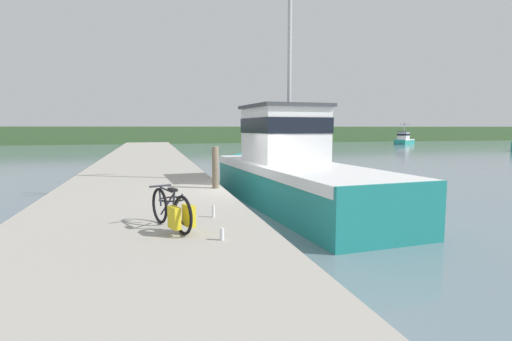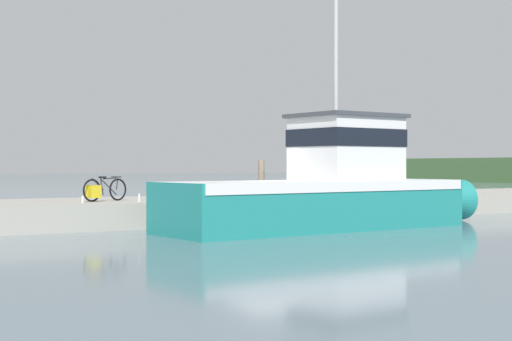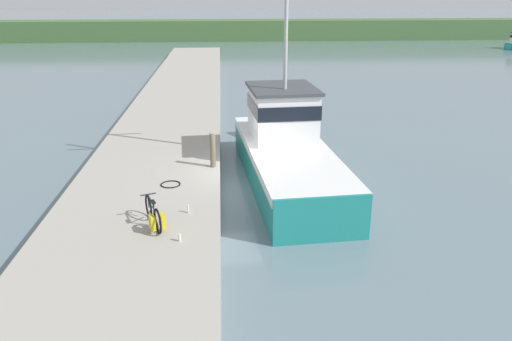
{
  "view_description": "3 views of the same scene",
  "coord_description": "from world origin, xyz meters",
  "views": [
    {
      "loc": [
        -2.97,
        -12.0,
        2.68
      ],
      "look_at": [
        -0.08,
        -1.09,
        1.45
      ],
      "focal_mm": 28.0,
      "sensor_mm": 36.0,
      "label": 1
    },
    {
      "loc": [
        20.78,
        -13.19,
        1.9
      ],
      "look_at": [
        0.5,
        -0.88,
        1.75
      ],
      "focal_mm": 55.0,
      "sensor_mm": 36.0,
      "label": 2
    },
    {
      "loc": [
        -0.64,
        -17.27,
        7.03
      ],
      "look_at": [
        0.37,
        -2.45,
        1.58
      ],
      "focal_mm": 35.0,
      "sensor_mm": 36.0,
      "label": 3
    }
  ],
  "objects": [
    {
      "name": "ground_plane",
      "position": [
        0.0,
        0.0,
        0.0
      ],
      "size": [
        320.0,
        320.0,
        0.0
      ],
      "primitive_type": "plane",
      "color": "slate"
    },
    {
      "name": "dock_pier",
      "position": [
        -3.32,
        0.0,
        0.39
      ],
      "size": [
        5.07,
        80.0,
        0.78
      ],
      "primitive_type": "cube",
      "color": "#A39E93",
      "rests_on": "ground_plane"
    },
    {
      "name": "far_shoreline",
      "position": [
        30.0,
        56.58,
        1.39
      ],
      "size": [
        180.0,
        5.0,
        2.78
      ],
      "primitive_type": "cube",
      "color": "#426638",
      "rests_on": "ground_plane"
    },
    {
      "name": "fishing_boat_main",
      "position": [
        1.73,
        0.99,
        1.24
      ],
      "size": [
        3.72,
        11.67,
        9.34
      ],
      "rotation": [
        0.0,
        0.0,
        0.08
      ],
      "color": "teal",
      "rests_on": "ground_plane"
    },
    {
      "name": "bicycle_touring",
      "position": [
        -2.58,
        -4.66,
        1.14
      ],
      "size": [
        0.79,
        1.67,
        0.78
      ],
      "rotation": [
        0.0,
        0.0,
        0.36
      ],
      "color": "black",
      "rests_on": "dock_pier"
    },
    {
      "name": "mooring_post",
      "position": [
        -1.04,
        0.25,
        1.43
      ],
      "size": [
        0.21,
        0.21,
        1.3
      ],
      "primitive_type": "cylinder",
      "color": "#756651",
      "rests_on": "dock_pier"
    },
    {
      "name": "hose_coil",
      "position": [
        -2.45,
        -1.47,
        0.8
      ],
      "size": [
        0.67,
        0.67,
        0.04
      ],
      "primitive_type": "torus",
      "color": "black",
      "rests_on": "dock_pier"
    },
    {
      "name": "water_bottle_on_curb",
      "position": [
        -1.72,
        -3.75,
        0.91
      ],
      "size": [
        0.06,
        0.06,
        0.26
      ],
      "primitive_type": "cylinder",
      "color": "silver",
      "rests_on": "dock_pier"
    },
    {
      "name": "water_bottle_by_bike",
      "position": [
        -1.85,
        -5.51,
        0.89
      ],
      "size": [
        0.07,
        0.07,
        0.21
      ],
      "primitive_type": "cylinder",
      "color": "silver",
      "rests_on": "dock_pier"
    }
  ]
}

